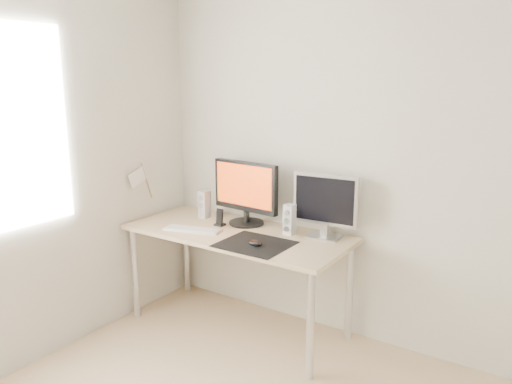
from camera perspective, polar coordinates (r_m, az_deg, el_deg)
The scene contains 11 objects.
wall_back at distance 3.30m, azimuth 14.88°, elevation 3.19°, with size 3.50×3.50×0.00m, color silver.
mousepad at distance 3.25m, azimuth -0.13°, elevation -5.97°, with size 0.45×0.40×0.00m, color black.
mouse at distance 3.21m, azimuth -0.13°, elevation -5.85°, with size 0.10×0.06×0.04m, color black.
desk at distance 3.54m, azimuth -2.16°, elevation -5.71°, with size 1.60×0.70×0.73m.
main_monitor at distance 3.62m, azimuth -1.19°, elevation 0.17°, with size 0.55×0.28×0.47m.
second_monitor at distance 3.35m, azimuth 7.92°, elevation -1.24°, with size 0.45×0.18×0.43m.
speaker_left at distance 3.84m, azimuth -5.93°, elevation -1.43°, with size 0.07×0.08×0.21m.
speaker_right at distance 3.43m, azimuth 3.86°, elevation -3.16°, with size 0.07×0.08×0.21m.
keyboard at distance 3.56m, azimuth -7.25°, elevation -4.27°, with size 0.44×0.22×0.02m.
phone_dock at distance 3.65m, azimuth -4.17°, elevation -3.27°, with size 0.07×0.06×0.13m.
pennant at distance 3.84m, azimuth -13.08°, elevation 1.56°, with size 0.01×0.23×0.29m.
Camera 1 is at (1.03, -1.34, 1.79)m, focal length 35.00 mm.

